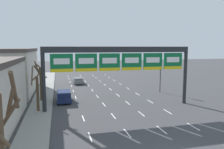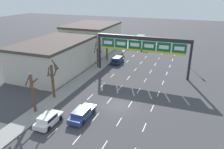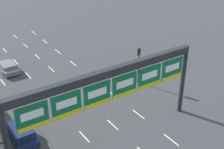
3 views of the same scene
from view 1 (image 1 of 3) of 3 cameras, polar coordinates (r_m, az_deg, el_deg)
The scene contains 8 objects.
lane_dashes at distance 27.17m, azimuth 2.42°, elevation -8.92°, with size 10.02×67.00×0.01m.
sign_gantry at distance 26.68m, azimuth 2.16°, elevation 4.13°, with size 18.56×0.70×7.60m.
car_grey at distance 45.77m, azimuth -8.84°, elevation -1.53°, with size 1.95×4.29×1.24m.
suv_navy at distance 31.08m, azimuth -12.48°, elevation -5.42°, with size 1.98×4.23×1.51m.
traffic_light_near_gantry at distance 37.13m, azimuth 12.55°, elevation 0.49°, with size 0.30×0.35×4.65m.
tree_bare_closest at distance 31.67m, azimuth -18.13°, elevation -1.51°, with size 1.76×1.28×5.50m.
tree_bare_second at distance 11.41m, azimuth -26.91°, elevation -15.29°, with size 1.70×1.74×6.44m.
tree_bare_third at distance 26.79m, azimuth -18.90°, elevation -3.77°, with size 1.58×1.43×5.25m.
Camera 1 is at (-7.40, -11.54, 7.53)m, focal length 35.00 mm.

